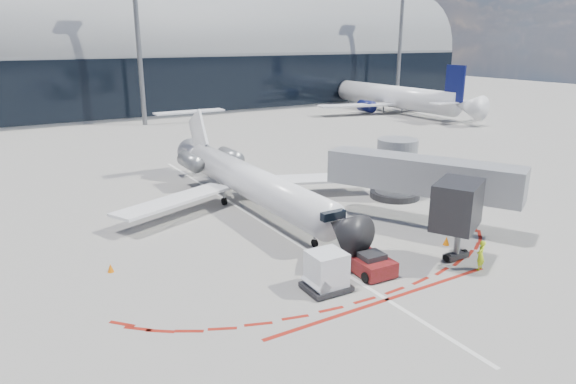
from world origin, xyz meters
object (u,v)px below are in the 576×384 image
regional_jet (246,179)px  pushback_tug (369,263)px  ramp_worker (481,255)px  uld_container (326,272)px

regional_jet → pushback_tug: 13.99m
regional_jet → ramp_worker: size_ratio=14.85×
ramp_worker → uld_container: uld_container is taller
regional_jet → uld_container: regional_jet is taller
uld_container → ramp_worker: bearing=-13.6°
uld_container → pushback_tug: bearing=11.4°
regional_jet → ramp_worker: 17.95m
regional_jet → pushback_tug: size_ratio=5.41×
regional_jet → pushback_tug: bearing=-87.7°
pushback_tug → ramp_worker: 6.27m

